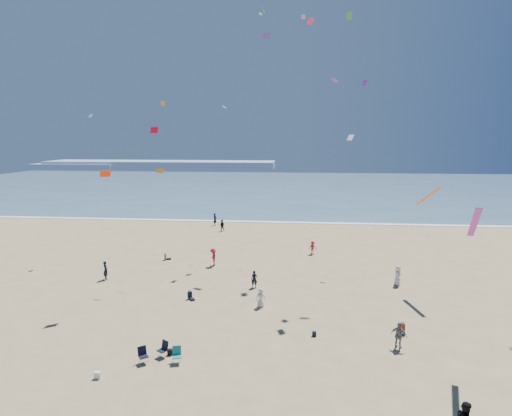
# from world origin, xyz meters

# --- Properties ---
(ground) EXTENTS (220.00, 220.00, 0.00)m
(ground) POSITION_xyz_m (0.00, 0.00, 0.00)
(ground) COLOR tan
(ground) RESTS_ON ground
(ocean) EXTENTS (220.00, 100.00, 0.06)m
(ocean) POSITION_xyz_m (0.00, 95.00, 0.03)
(ocean) COLOR #476B84
(ocean) RESTS_ON ground
(surf_line) EXTENTS (220.00, 1.20, 0.08)m
(surf_line) POSITION_xyz_m (0.00, 45.00, 0.04)
(surf_line) COLOR white
(surf_line) RESTS_ON ground
(headland_far) EXTENTS (110.00, 20.00, 3.20)m
(headland_far) POSITION_xyz_m (-60.00, 170.00, 1.60)
(headland_far) COLOR #7A8EA8
(headland_far) RESTS_ON ground
(headland_near) EXTENTS (40.00, 14.00, 2.00)m
(headland_near) POSITION_xyz_m (-100.00, 165.00, 1.00)
(headland_near) COLOR #7A8EA8
(headland_near) RESTS_ON ground
(standing_flyers) EXTENTS (31.25, 48.08, 1.93)m
(standing_flyers) POSITION_xyz_m (4.24, 14.52, 0.88)
(standing_flyers) COLOR slate
(standing_flyers) RESTS_ON ground
(seated_group) EXTENTS (22.87, 31.41, 0.84)m
(seated_group) POSITION_xyz_m (2.77, 6.69, 0.42)
(seated_group) COLOR white
(seated_group) RESTS_ON ground
(chair_cluster) EXTENTS (2.79, 1.63, 1.00)m
(chair_cluster) POSITION_xyz_m (-3.33, 2.89, 0.50)
(chair_cluster) COLOR black
(chair_cluster) RESTS_ON ground
(white_tote) EXTENTS (0.35, 0.20, 0.40)m
(white_tote) POSITION_xyz_m (-6.31, 0.82, 0.20)
(white_tote) COLOR white
(white_tote) RESTS_ON ground
(black_backpack) EXTENTS (0.30, 0.22, 0.38)m
(black_backpack) POSITION_xyz_m (-2.99, 3.65, 0.19)
(black_backpack) COLOR black
(black_backpack) RESTS_ON ground
(navy_bag) EXTENTS (0.28, 0.18, 0.34)m
(navy_bag) POSITION_xyz_m (6.12, 6.96, 0.17)
(navy_bag) COLOR black
(navy_bag) RESTS_ON ground
(kites_aloft) EXTENTS (45.19, 40.10, 27.72)m
(kites_aloft) POSITION_xyz_m (8.98, 13.43, 14.93)
(kites_aloft) COLOR orange
(kites_aloft) RESTS_ON ground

